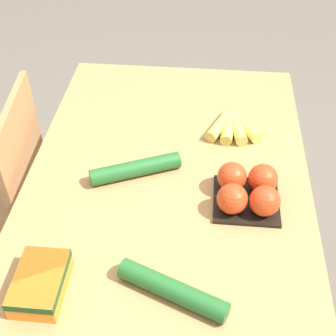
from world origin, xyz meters
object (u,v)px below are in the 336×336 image
chair (2,209)px  carrot_bag (40,282)px  banana_bunch (232,125)px  cucumber_near (172,290)px  tomato_pack (248,190)px  cucumber_far (136,169)px

chair → carrot_bag: (-0.47, -0.34, 0.31)m
banana_bunch → cucumber_near: size_ratio=0.68×
banana_bunch → tomato_pack: 0.33m
banana_bunch → carrot_bag: bearing=146.0°
cucumber_near → cucumber_far: same height
carrot_bag → cucumber_far: (0.41, -0.16, -0.01)m
chair → tomato_pack: (-0.15, -0.81, 0.32)m
chair → cucumber_far: size_ratio=3.51×
tomato_pack → cucumber_far: bearing=76.0°
carrot_bag → cucumber_near: size_ratio=0.61×
tomato_pack → carrot_bag: bearing=124.6°
tomato_pack → banana_bunch: bearing=6.5°
tomato_pack → carrot_bag: size_ratio=1.11×
banana_bunch → cucumber_far: 0.37m
carrot_bag → cucumber_near: (0.01, -0.30, -0.01)m
cucumber_far → carrot_bag: bearing=158.8°
tomato_pack → cucumber_far: tomato_pack is taller
banana_bunch → tomato_pack: bearing=-173.5°
cucumber_near → cucumber_far: bearing=19.8°
banana_bunch → carrot_bag: 0.78m
cucumber_far → cucumber_near: bearing=-160.2°
chair → carrot_bag: chair is taller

